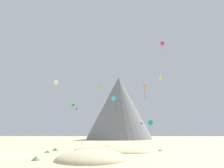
{
  "coord_description": "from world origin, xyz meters",
  "views": [
    {
      "loc": [
        3.04,
        -37.32,
        4.94
      ],
      "look_at": [
        1.73,
        35.42,
        22.82
      ],
      "focal_mm": 31.34,
      "sensor_mm": 36.0,
      "label": 1
    }
  ],
  "objects_px": {
    "kite_yellow_high": "(160,78)",
    "kite_blue_low": "(141,124)",
    "kite_teal_low": "(151,123)",
    "kite_violet_mid": "(122,104)",
    "kite_white_mid": "(56,82)",
    "bush_ridge_crest": "(56,149)",
    "kite_gold_mid": "(103,103)",
    "bush_low_patch": "(36,158)",
    "kite_orange_mid": "(145,86)",
    "bush_near_right": "(47,152)",
    "kite_indigo_low": "(76,109)",
    "kite_pink_mid": "(56,101)",
    "rock_massif": "(118,109)",
    "kite_green_mid": "(73,105)",
    "kite_magenta_high": "(162,44)",
    "bush_far_right": "(160,150)",
    "kite_lime_high": "(99,87)",
    "kite_cyan_mid": "(113,99)",
    "bush_far_left": "(85,157)"
  },
  "relations": [
    {
      "from": "kite_white_mid",
      "to": "kite_teal_low",
      "type": "distance_m",
      "value": 48.53
    },
    {
      "from": "bush_low_patch",
      "to": "kite_orange_mid",
      "type": "relative_size",
      "value": 0.33
    },
    {
      "from": "kite_violet_mid",
      "to": "kite_teal_low",
      "type": "height_order",
      "value": "kite_violet_mid"
    },
    {
      "from": "kite_yellow_high",
      "to": "kite_teal_low",
      "type": "bearing_deg",
      "value": -64.49
    },
    {
      "from": "kite_indigo_low",
      "to": "kite_lime_high",
      "type": "relative_size",
      "value": 0.38
    },
    {
      "from": "bush_far_left",
      "to": "bush_low_patch",
      "type": "xyz_separation_m",
      "value": [
        -8.52,
        -2.19,
        -0.01
      ]
    },
    {
      "from": "kite_pink_mid",
      "to": "kite_cyan_mid",
      "type": "bearing_deg",
      "value": -71.93
    },
    {
      "from": "rock_massif",
      "to": "kite_teal_low",
      "type": "bearing_deg",
      "value": -72.61
    },
    {
      "from": "kite_gold_mid",
      "to": "bush_far_left",
      "type": "bearing_deg",
      "value": 153.88
    },
    {
      "from": "kite_magenta_high",
      "to": "kite_green_mid",
      "type": "xyz_separation_m",
      "value": [
        -37.71,
        29.59,
        -18.28
      ]
    },
    {
      "from": "bush_ridge_crest",
      "to": "rock_massif",
      "type": "bearing_deg",
      "value": 78.55
    },
    {
      "from": "kite_lime_high",
      "to": "kite_cyan_mid",
      "type": "bearing_deg",
      "value": 63.88
    },
    {
      "from": "kite_pink_mid",
      "to": "kite_gold_mid",
      "type": "bearing_deg",
      "value": -82.34
    },
    {
      "from": "bush_near_right",
      "to": "kite_indigo_low",
      "type": "xyz_separation_m",
      "value": [
        2.82,
        18.88,
        12.75
      ]
    },
    {
      "from": "kite_blue_low",
      "to": "kite_violet_mid",
      "type": "relative_size",
      "value": 1.84
    },
    {
      "from": "kite_white_mid",
      "to": "kite_green_mid",
      "type": "bearing_deg",
      "value": -87.66
    },
    {
      "from": "kite_magenta_high",
      "to": "kite_teal_low",
      "type": "bearing_deg",
      "value": 92.09
    },
    {
      "from": "kite_magenta_high",
      "to": "kite_teal_low",
      "type": "height_order",
      "value": "kite_magenta_high"
    },
    {
      "from": "bush_ridge_crest",
      "to": "kite_gold_mid",
      "type": "relative_size",
      "value": 0.49
    },
    {
      "from": "bush_near_right",
      "to": "kite_cyan_mid",
      "type": "distance_m",
      "value": 51.87
    },
    {
      "from": "kite_teal_low",
      "to": "kite_yellow_high",
      "type": "bearing_deg",
      "value": -158.31
    },
    {
      "from": "bush_far_right",
      "to": "kite_lime_high",
      "type": "xyz_separation_m",
      "value": [
        -19.87,
        38.59,
        26.06
      ]
    },
    {
      "from": "bush_near_right",
      "to": "kite_orange_mid",
      "type": "bearing_deg",
      "value": 32.18
    },
    {
      "from": "kite_white_mid",
      "to": "kite_orange_mid",
      "type": "relative_size",
      "value": 0.4
    },
    {
      "from": "kite_white_mid",
      "to": "bush_near_right",
      "type": "bearing_deg",
      "value": 111.1
    },
    {
      "from": "kite_cyan_mid",
      "to": "kite_indigo_low",
      "type": "bearing_deg",
      "value": 38.12
    },
    {
      "from": "kite_blue_low",
      "to": "bush_far_right",
      "type": "bearing_deg",
      "value": 176.9
    },
    {
      "from": "kite_blue_low",
      "to": "kite_violet_mid",
      "type": "bearing_deg",
      "value": 89.37
    },
    {
      "from": "rock_massif",
      "to": "kite_green_mid",
      "type": "xyz_separation_m",
      "value": [
        -22.47,
        -48.59,
        -3.56
      ]
    },
    {
      "from": "kite_cyan_mid",
      "to": "kite_lime_high",
      "type": "height_order",
      "value": "kite_lime_high"
    },
    {
      "from": "kite_blue_low",
      "to": "kite_gold_mid",
      "type": "xyz_separation_m",
      "value": [
        -17.68,
        -1.69,
        9.24
      ]
    },
    {
      "from": "kite_violet_mid",
      "to": "kite_orange_mid",
      "type": "distance_m",
      "value": 25.28
    },
    {
      "from": "kite_indigo_low",
      "to": "bush_near_right",
      "type": "bearing_deg",
      "value": -33.26
    },
    {
      "from": "bush_ridge_crest",
      "to": "bush_low_patch",
      "type": "distance_m",
      "value": 18.3
    },
    {
      "from": "bush_low_patch",
      "to": "kite_violet_mid",
      "type": "relative_size",
      "value": 0.63
    },
    {
      "from": "kite_yellow_high",
      "to": "bush_low_patch",
      "type": "bearing_deg",
      "value": 6.71
    },
    {
      "from": "kite_magenta_high",
      "to": "kite_lime_high",
      "type": "xyz_separation_m",
      "value": [
        -25.03,
        27.84,
        -9.63
      ]
    },
    {
      "from": "kite_yellow_high",
      "to": "kite_blue_low",
      "type": "relative_size",
      "value": 0.82
    },
    {
      "from": "kite_orange_mid",
      "to": "kite_indigo_low",
      "type": "bearing_deg",
      "value": 167.21
    },
    {
      "from": "kite_orange_mid",
      "to": "kite_green_mid",
      "type": "bearing_deg",
      "value": 129.62
    },
    {
      "from": "bush_far_left",
      "to": "kite_yellow_high",
      "type": "relative_size",
      "value": 0.28
    },
    {
      "from": "kite_violet_mid",
      "to": "kite_pink_mid",
      "type": "bearing_deg",
      "value": 22.49
    },
    {
      "from": "kite_white_mid",
      "to": "kite_blue_low",
      "type": "bearing_deg",
      "value": -141.94
    },
    {
      "from": "kite_yellow_high",
      "to": "kite_blue_low",
      "type": "xyz_separation_m",
      "value": [
        -10.39,
        -2.62,
        -22.74
      ]
    },
    {
      "from": "kite_violet_mid",
      "to": "kite_green_mid",
      "type": "bearing_deg",
      "value": 10.63
    },
    {
      "from": "rock_massif",
      "to": "kite_indigo_low",
      "type": "xyz_separation_m",
      "value": [
        -15.89,
        -74.44,
        -8.25
      ]
    },
    {
      "from": "kite_magenta_high",
      "to": "kite_lime_high",
      "type": "relative_size",
      "value": 0.91
    },
    {
      "from": "kite_violet_mid",
      "to": "kite_white_mid",
      "type": "xyz_separation_m",
      "value": [
        -25.27,
        -20.88,
        5.53
      ]
    },
    {
      "from": "kite_yellow_high",
      "to": "kite_blue_low",
      "type": "height_order",
      "value": "kite_yellow_high"
    },
    {
      "from": "kite_blue_low",
      "to": "kite_lime_high",
      "type": "height_order",
      "value": "kite_lime_high"
    }
  ]
}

